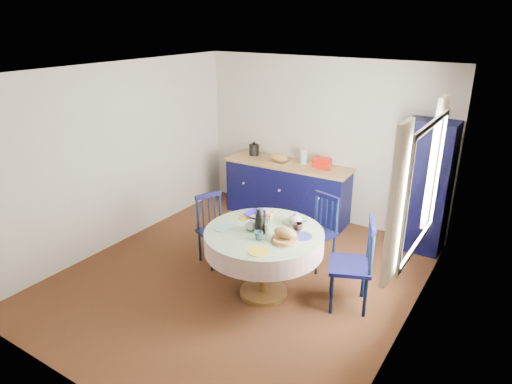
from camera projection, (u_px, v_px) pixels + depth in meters
floor at (239, 277)px, 5.71m from camera, size 4.50×4.50×0.00m
ceiling at (236, 72)px, 4.80m from camera, size 4.50×4.50×0.00m
wall_back at (321, 141)px, 7.02m from camera, size 4.00×0.02×2.50m
wall_left at (119, 156)px, 6.26m from camera, size 0.02×4.50×2.50m
wall_right at (414, 222)px, 4.25m from camera, size 0.02×4.50×2.50m
window at (421, 185)px, 4.41m from camera, size 0.10×1.74×1.45m
kitchen_counter at (288, 189)px, 7.28m from camera, size 2.05×0.72×1.14m
pantry_cabinet at (425, 187)px, 6.11m from camera, size 0.64×0.47×1.80m
dining_table at (265, 242)px, 5.11m from camera, size 1.34×1.34×1.09m
chair_left at (215, 229)px, 5.91m from camera, size 0.52×0.53×0.92m
chair_far at (318, 231)px, 5.84m from camera, size 0.52×0.51×0.94m
chair_right at (354, 264)px, 4.96m from camera, size 0.59×0.60×1.05m
mug_a at (251, 225)px, 5.09m from camera, size 0.13×0.13×0.10m
mug_b at (259, 236)px, 4.87m from camera, size 0.10×0.10×0.09m
mug_c at (298, 227)px, 5.07m from camera, size 0.11×0.11×0.09m
mug_d at (270, 216)px, 5.34m from camera, size 0.11×0.11×0.10m
cobalt_bowl at (256, 215)px, 5.40m from camera, size 0.26×0.26×0.06m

